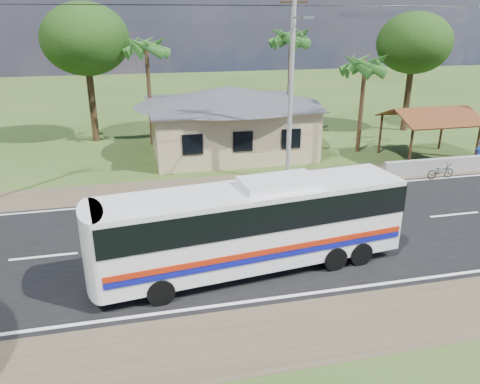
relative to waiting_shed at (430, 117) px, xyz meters
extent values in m
plane|color=#2D4619|center=(-13.00, -8.50, -2.73)|extent=(120.00, 120.00, 0.00)
cube|color=black|center=(-13.00, -8.50, -2.72)|extent=(120.00, 10.00, 0.02)
cube|color=brown|center=(-13.00, -2.00, -2.72)|extent=(120.00, 3.00, 0.01)
cube|color=brown|center=(-13.00, -15.00, -2.72)|extent=(120.00, 3.00, 0.01)
cube|color=silver|center=(-13.00, -3.80, -2.70)|extent=(120.00, 0.15, 0.01)
cube|color=silver|center=(-13.00, -13.20, -2.70)|extent=(120.00, 0.15, 0.01)
cube|color=silver|center=(-13.00, -8.50, -2.70)|extent=(120.00, 0.15, 0.01)
cube|color=tan|center=(-12.00, 4.50, -1.13)|extent=(10.00, 8.00, 3.20)
cube|color=#4C4F54|center=(-12.00, 4.50, 0.52)|extent=(10.60, 8.60, 0.10)
pyramid|color=#4C4F54|center=(-12.00, 4.50, 1.67)|extent=(12.40, 10.00, 1.20)
cube|color=black|center=(-15.00, 0.48, -1.03)|extent=(1.20, 0.08, 1.20)
cube|color=black|center=(-12.00, 0.48, -1.03)|extent=(1.20, 0.08, 1.20)
cube|color=black|center=(-9.00, 0.48, -1.03)|extent=(1.20, 0.08, 1.20)
cylinder|color=#392714|center=(-2.30, -1.80, -1.43)|extent=(0.16, 0.16, 2.60)
cylinder|color=#392714|center=(-2.30, 1.80, -1.43)|extent=(0.16, 0.16, 2.60)
cylinder|color=#392714|center=(2.30, -1.80, -1.43)|extent=(0.16, 0.16, 2.60)
cylinder|color=#392714|center=(2.30, 1.80, -1.43)|extent=(0.16, 0.16, 2.60)
cube|color=brown|center=(0.00, -1.10, 0.17)|extent=(5.20, 2.28, 0.90)
cube|color=brown|center=(0.00, 1.10, 0.17)|extent=(5.20, 2.28, 0.90)
cube|color=#392714|center=(0.00, 0.00, 0.52)|extent=(5.20, 0.12, 0.12)
cube|color=#9E9E99|center=(-1.00, -2.90, -2.28)|extent=(7.00, 0.30, 0.90)
cylinder|color=#9E9E99|center=(-10.00, -2.00, 2.77)|extent=(0.26, 0.26, 11.00)
cube|color=#392714|center=(-10.00, -2.00, 6.57)|extent=(1.40, 0.10, 0.10)
cylinder|color=gray|center=(-10.00, -3.00, 5.87)|extent=(0.08, 2.00, 0.08)
cube|color=gray|center=(-10.00, -4.00, 5.87)|extent=(0.50, 0.18, 0.12)
cylinder|color=#47301E|center=(-3.50, 2.50, 0.27)|extent=(0.28, 0.28, 6.00)
cylinder|color=#47301E|center=(-7.00, 7.00, 1.02)|extent=(0.28, 0.28, 7.50)
cylinder|color=#47301E|center=(-17.00, 7.50, 0.77)|extent=(0.28, 0.28, 7.00)
cylinder|color=#47301E|center=(-21.00, 9.50, 0.25)|extent=(0.50, 0.50, 5.95)
ellipsoid|color=#18370F|center=(-21.00, 9.50, 4.42)|extent=(6.00, 6.00, 4.92)
cylinder|color=#47301E|center=(3.00, 7.50, 0.07)|extent=(0.50, 0.50, 5.60)
ellipsoid|color=#18370F|center=(3.00, 7.50, 3.99)|extent=(5.60, 5.60, 4.59)
cube|color=white|center=(-14.34, -11.16, -0.96)|extent=(11.09, 3.60, 2.72)
cube|color=black|center=(-14.34, -11.16, -0.28)|extent=(11.14, 3.66, 1.00)
cube|color=black|center=(-19.74, -11.84, -0.60)|extent=(0.37, 2.08, 1.63)
cube|color=#A8210A|center=(-14.19, -12.31, -1.46)|extent=(10.63, 1.37, 0.20)
cube|color=#0C0F84|center=(-14.19, -12.31, -1.69)|extent=(10.63, 1.37, 0.20)
cube|color=white|center=(-13.44, -11.05, 0.54)|extent=(2.88, 1.78, 0.27)
cylinder|color=black|center=(-17.81, -12.65, -2.28)|extent=(0.94, 0.43, 0.91)
cylinder|color=black|center=(-18.07, -10.58, -2.28)|extent=(0.94, 0.43, 0.91)
cylinder|color=black|center=(-11.51, -11.86, -2.28)|extent=(0.94, 0.43, 0.91)
cylinder|color=black|center=(-11.76, -9.79, -2.28)|extent=(0.94, 0.43, 0.91)
cylinder|color=black|center=(-10.42, -11.72, -2.28)|extent=(0.94, 0.43, 0.91)
cylinder|color=black|center=(-10.68, -9.65, -2.28)|extent=(0.94, 0.43, 0.91)
imported|color=black|center=(-1.52, -3.79, -2.28)|extent=(1.73, 0.70, 0.89)
imported|color=navy|center=(2.03, -2.39, -1.91)|extent=(0.66, 0.49, 1.63)
camera|label=1|loc=(-18.21, -25.70, 5.99)|focal=35.00mm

